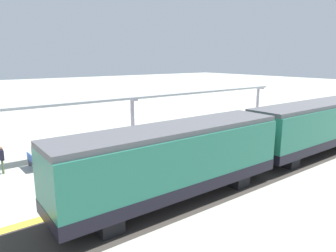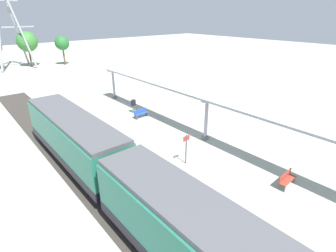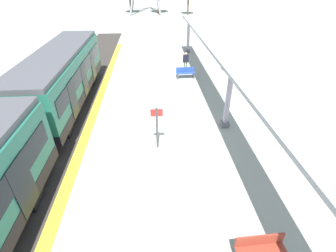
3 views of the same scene
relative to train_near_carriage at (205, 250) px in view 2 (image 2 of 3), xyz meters
The scene contains 16 objects.
ground_plane 10.17m from the train_near_carriage, 54.88° to the left, with size 176.00×176.00×0.00m, color #A6A99B.
tactile_edge_strip 8.59m from the train_near_carriage, 77.26° to the left, with size 0.51×38.27×0.01m, color gold.
trackbed 8.39m from the train_near_carriage, 90.05° to the left, with size 3.20×50.27×0.01m, color #38332D.
train_near_carriage is the anchor object (origin of this frame).
train_far_carriage 11.85m from the train_near_carriage, 90.00° to the left, with size 2.65×11.27×3.48m.
canopy_pillar_second 12.67m from the train_near_carriage, 41.63° to the left, with size 1.10×0.44×3.46m.
canopy_pillar_third 25.14m from the train_near_carriage, 67.87° to the left, with size 1.10×0.44×3.46m.
canopy_beam 12.74m from the train_near_carriage, 41.42° to the left, with size 1.20×30.66×0.16m, color #A8AAB2.
bench_near_end 17.98m from the train_near_carriage, 62.63° to the left, with size 1.52×0.51×0.86m.
bench_mid_platform 8.66m from the train_near_carriage, ahead, with size 1.52×0.50×0.86m.
platform_info_sign 8.82m from the train_near_carriage, 50.16° to the left, with size 0.56×0.10×2.20m.
passenger_waiting_near_edge 3.31m from the train_near_carriage, 24.38° to the right, with size 0.56×0.41×1.78m.
passenger_by_the_benches 19.47m from the train_near_carriage, 64.24° to the left, with size 0.47×0.22×1.62m.
electricity_pylon 52.94m from the train_near_carriage, 84.71° to the left, with size 8.92×6.21×16.17m.
tree_left_background 51.39m from the train_near_carriage, 75.14° to the left, with size 2.72×2.72×5.57m.
tree_centre_background 52.62m from the train_near_carriage, 81.77° to the left, with size 3.75×3.75×6.53m.
Camera 2 is at (-11.14, -12.45, 9.66)m, focal length 27.66 mm.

